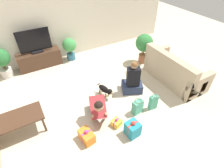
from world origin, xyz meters
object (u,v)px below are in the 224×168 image
gift_box_a (87,136)px  gift_box_c (133,129)px  gift_bag_a (138,107)px  tv_console (40,59)px  person_sitting (133,81)px  tv (35,42)px  potted_plant_back_left (1,61)px  potted_plant_back_right (70,47)px  sofa_right (174,71)px  dog (105,90)px  gift_box_b (116,123)px  gift_bag_b (153,102)px  coffee_table (15,121)px  potted_plant_corner_right (144,45)px  person_kneeling (97,107)px

gift_box_a → gift_box_c: size_ratio=0.93×
gift_bag_a → tv_console: bearing=115.8°
person_sitting → tv: bearing=-27.8°
gift_box_c → gift_bag_a: 0.63m
potted_plant_back_left → potted_plant_back_right: size_ratio=1.20×
person_sitting → sofa_right: bearing=-163.7°
dog → gift_box_b: size_ratio=2.22×
sofa_right → tv: tv is taller
gift_bag_b → tv_console: bearing=120.8°
tv → gift_box_b: bearing=-74.3°
coffee_table → gift_bag_b: 2.99m
potted_plant_corner_right → gift_box_a: 3.37m
person_sitting → coffee_table: bearing=23.9°
gift_box_c → gift_bag_b: size_ratio=0.97×
person_sitting → gift_box_b: (-0.94, -0.77, -0.25)m
tv → person_kneeling: (0.64, -2.82, -0.50)m
gift_box_c → gift_bag_b: 0.92m
coffee_table → dog: coffee_table is taller
potted_plant_back_right → gift_box_b: size_ratio=3.02×
person_kneeling → gift_bag_b: 1.33m
gift_box_b → gift_bag_b: 1.02m
gift_box_b → potted_plant_corner_right: bearing=40.8°
tv_console → person_kneeling: 2.90m
potted_plant_back_left → sofa_right: bearing=-32.1°
coffee_table → potted_plant_back_right: 3.04m
person_kneeling → dog: (0.49, 0.57, -0.14)m
gift_box_a → potted_plant_back_left: bearing=110.4°
tv → gift_bag_b: size_ratio=2.26×
potted_plant_back_left → gift_box_a: size_ratio=2.40×
potted_plant_back_left → potted_plant_corner_right: 4.20m
gift_box_b → gift_box_a: bearing=-178.1°
coffee_table → gift_bag_a: bearing=-16.9°
potted_plant_back_left → coffee_table: bearing=-89.1°
tv → dog: bearing=-63.3°
person_sitting → tv_console: bearing=-27.8°
potted_plant_corner_right → person_sitting: (-1.13, -1.02, -0.31)m
person_sitting → gift_box_a: (-1.66, -0.79, -0.21)m
gift_box_b → gift_box_c: size_ratio=0.62×
tv_console → potted_plant_back_right: (0.99, -0.05, 0.20)m
gift_bag_a → person_sitting: bearing=64.5°
gift_box_a → gift_bag_a: gift_bag_a is taller
coffee_table → person_kneeling: 1.66m
gift_box_a → gift_bag_a: (1.32, 0.10, 0.06)m
sofa_right → tv_console: size_ratio=1.36×
coffee_table → gift_bag_b: coffee_table is taller
dog → gift_box_c: size_ratio=1.37×
sofa_right → dog: bearing=79.1°
coffee_table → potted_plant_back_left: 2.34m
tv → potted_plant_back_left: (-0.99, -0.05, -0.29)m
potted_plant_corner_right → tv: bearing=154.6°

